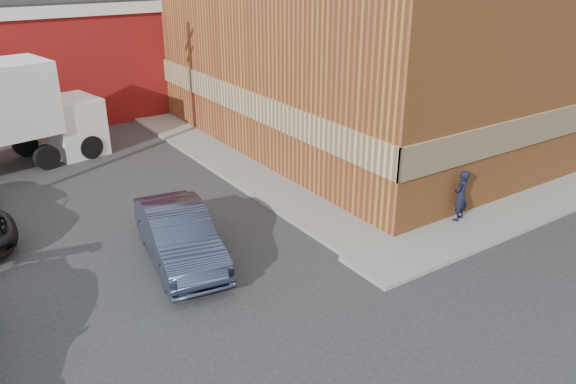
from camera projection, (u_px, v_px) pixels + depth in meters
ground at (353, 255)px, 15.20m from camera, size 90.00×90.00×0.00m
brick_building at (374, 23)px, 24.57m from camera, size 14.25×18.25×9.36m
sidewalk_south at (547, 201)px, 18.35m from camera, size 16.00×1.80×0.12m
sidewalk_west at (218, 157)px, 22.34m from camera, size 1.80×18.00×0.12m
man at (461, 195)px, 16.66m from camera, size 0.67×0.54×1.59m
sedan at (179, 235)px, 14.69m from camera, size 2.27×4.68×1.48m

